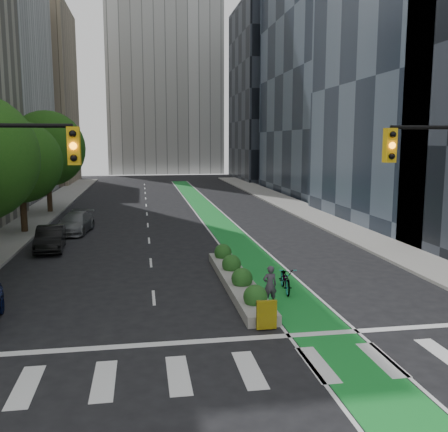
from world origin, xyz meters
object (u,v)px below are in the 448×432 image
object	(u,v)px
median_planter	(237,278)
bicycle	(286,279)
cyclist	(270,285)
parked_car_left_mid	(50,238)
parked_car_left_far	(75,223)

from	to	relation	value
median_planter	bicycle	size ratio (longest dim) A/B	4.92
cyclist	parked_car_left_mid	size ratio (longest dim) A/B	0.36
median_planter	parked_car_left_mid	world-z (taller)	parked_car_left_mid
cyclist	parked_car_left_mid	world-z (taller)	cyclist
parked_car_left_mid	parked_car_left_far	xyz separation A→B (m)	(0.71, 5.56, -0.01)
cyclist	bicycle	bearing A→B (deg)	-128.88
median_planter	bicycle	bearing A→B (deg)	-28.90
bicycle	parked_car_left_far	xyz separation A→B (m)	(-10.64, 15.60, 0.15)
cyclist	parked_car_left_far	bearing A→B (deg)	-64.58
parked_car_left_far	cyclist	bearing A→B (deg)	-53.40
cyclist	parked_car_left_mid	xyz separation A→B (m)	(-10.26, 11.60, -0.07)
parked_car_left_mid	cyclist	bearing A→B (deg)	-52.95
bicycle	parked_car_left_far	distance (m)	18.89
cyclist	parked_car_left_mid	distance (m)	15.48
cyclist	parked_car_left_far	world-z (taller)	cyclist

